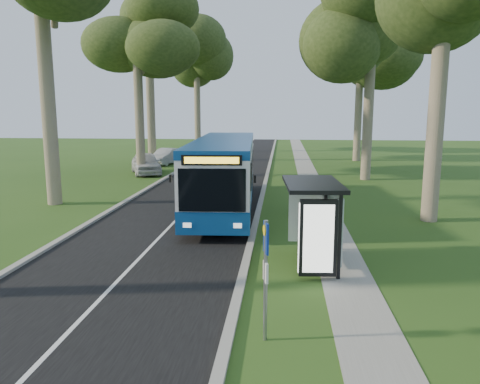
% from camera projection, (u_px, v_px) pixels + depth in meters
% --- Properties ---
extents(ground, '(120.00, 120.00, 0.00)m').
position_uv_depth(ground, '(247.00, 259.00, 15.21)').
color(ground, '#2B4D18').
rests_on(ground, ground).
extents(road, '(7.00, 100.00, 0.02)m').
position_uv_depth(road, '(197.00, 199.00, 25.32)').
color(road, black).
rests_on(road, ground).
extents(kerb_east, '(0.25, 100.00, 0.12)m').
position_uv_depth(kerb_east, '(261.00, 199.00, 25.00)').
color(kerb_east, '#9E9B93').
rests_on(kerb_east, ground).
extents(kerb_west, '(0.25, 100.00, 0.12)m').
position_uv_depth(kerb_west, '(134.00, 197.00, 25.62)').
color(kerb_west, '#9E9B93').
rests_on(kerb_west, ground).
extents(centre_line, '(0.12, 100.00, 0.00)m').
position_uv_depth(centre_line, '(197.00, 198.00, 25.32)').
color(centre_line, white).
rests_on(centre_line, road).
extents(footpath, '(1.50, 100.00, 0.02)m').
position_uv_depth(footpath, '(318.00, 201.00, 24.74)').
color(footpath, gray).
rests_on(footpath, ground).
extents(bus, '(3.37, 12.87, 3.38)m').
position_uv_depth(bus, '(224.00, 173.00, 22.63)').
color(bus, white).
rests_on(bus, ground).
extents(bus_stop_sign, '(0.13, 0.36, 2.60)m').
position_uv_depth(bus_stop_sign, '(266.00, 267.00, 9.60)').
color(bus_stop_sign, gray).
rests_on(bus_stop_sign, ground).
extents(bus_shelter, '(1.86, 3.16, 2.62)m').
position_uv_depth(bus_shelter, '(318.00, 210.00, 13.91)').
color(bus_shelter, black).
rests_on(bus_shelter, ground).
extents(litter_bin, '(0.53, 0.53, 0.93)m').
position_uv_depth(litter_bin, '(297.00, 204.00, 21.69)').
color(litter_bin, black).
rests_on(litter_bin, ground).
extents(car_white, '(3.58, 5.09, 1.61)m').
position_uv_depth(car_white, '(146.00, 163.00, 34.95)').
color(car_white, silver).
rests_on(car_white, ground).
extents(car_silver, '(2.51, 4.46, 1.39)m').
position_uv_depth(car_silver, '(166.00, 156.00, 40.89)').
color(car_silver, '#9DA0A4').
rests_on(car_silver, ground).
extents(tree_west_c, '(5.20, 5.20, 13.20)m').
position_uv_depth(tree_west_c, '(136.00, 35.00, 31.93)').
color(tree_west_c, '#7A6B56').
rests_on(tree_west_c, ground).
extents(tree_west_d, '(5.20, 5.20, 18.92)m').
position_uv_depth(tree_west_d, '(147.00, 3.00, 41.18)').
color(tree_west_d, '#7A6B56').
rests_on(tree_west_d, ground).
extents(tree_west_e, '(5.20, 5.20, 15.81)m').
position_uv_depth(tree_west_e, '(196.00, 45.00, 51.16)').
color(tree_west_e, '#7A6B56').
rests_on(tree_west_e, ground).
extents(tree_east_c, '(5.20, 5.20, 14.94)m').
position_uv_depth(tree_east_c, '(373.00, 11.00, 30.30)').
color(tree_east_c, '#7A6B56').
rests_on(tree_east_c, ground).
extents(tree_east_d, '(5.20, 5.20, 14.93)m').
position_uv_depth(tree_east_d, '(362.00, 38.00, 41.96)').
color(tree_east_d, '#7A6B56').
rests_on(tree_east_d, ground).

